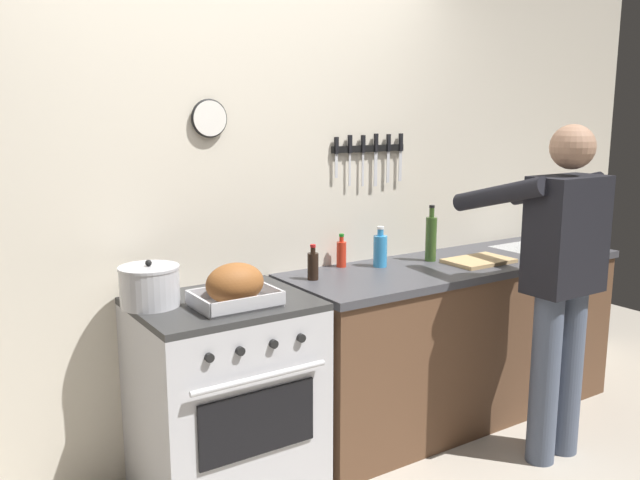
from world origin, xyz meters
TOP-DOWN VIEW (x-y plane):
  - wall_back at (0.00, 1.35)m, footprint 6.00×0.13m
  - counter_block at (1.21, 0.99)m, footprint 2.03×0.65m
  - stove at (-0.22, 0.99)m, footprint 0.76×0.67m
  - person_cook at (1.28, 0.38)m, footprint 0.51×0.63m
  - roasting_pan at (-0.21, 0.88)m, footprint 0.35×0.26m
  - stock_pot at (-0.51, 1.09)m, footprint 0.26×0.26m
  - cutting_board at (1.28, 0.90)m, footprint 0.36×0.24m
  - bottle_hot_sauce at (0.59, 1.23)m, footprint 0.05×0.05m
  - bottle_dish_soap at (0.77, 1.13)m, footprint 0.07×0.07m
  - bottle_olive_oil at (1.09, 1.08)m, footprint 0.06×0.06m
  - bottle_soy_sauce at (0.31, 1.08)m, footprint 0.05×0.05m

SIDE VIEW (x-z plane):
  - stove at x=-0.22m, z-range 0.00..0.90m
  - counter_block at x=1.21m, z-range 0.01..0.91m
  - cutting_board at x=1.28m, z-range 0.90..0.92m
  - person_cook at x=1.28m, z-range 0.12..1.78m
  - bottle_soy_sauce at x=0.31m, z-range 0.88..1.06m
  - bottle_hot_sauce at x=0.59m, z-range 0.88..1.06m
  - roasting_pan at x=-0.21m, z-range 0.89..1.08m
  - stock_pot at x=-0.51m, z-range 0.89..1.09m
  - bottle_dish_soap at x=0.77m, z-range 0.88..1.10m
  - bottle_olive_oil at x=1.09m, z-range 0.87..1.19m
  - wall_back at x=0.00m, z-range 0.00..2.60m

